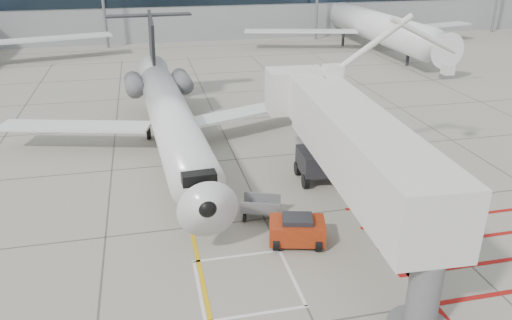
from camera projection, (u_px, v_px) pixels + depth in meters
name	position (u px, v px, depth m)	size (l,w,h in m)	color
ground_plane	(285.00, 263.00, 22.37)	(260.00, 260.00, 0.00)	gray
regional_jet	(174.00, 106.00, 30.85)	(23.66, 29.83, 7.82)	silver
jet_bridge	(361.00, 160.00, 22.99)	(9.44, 19.93, 7.97)	silver
pushback_tug	(297.00, 229.00, 23.57)	(2.60, 1.63, 1.52)	#972A0E
baggage_cart	(261.00, 208.00, 25.79)	(1.95, 1.23, 1.23)	#5D5E63
ground_power_unit	(419.00, 186.00, 27.37)	(2.31, 1.35, 1.83)	#BCB9B3
cone_nose	(215.00, 217.00, 25.65)	(0.34, 0.34, 0.47)	#FF600D
cone_side	(219.00, 185.00, 29.05)	(0.36, 0.36, 0.50)	#FF480D
bg_aircraft_c	(371.00, 5.00, 66.28)	(33.55, 37.27, 11.18)	silver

